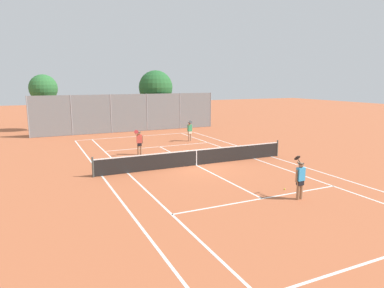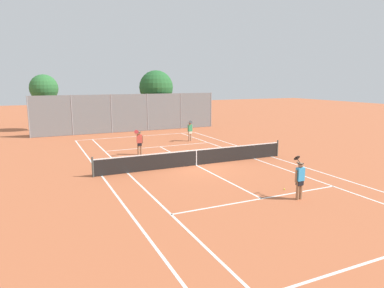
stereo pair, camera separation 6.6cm
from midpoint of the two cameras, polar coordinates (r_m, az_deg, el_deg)
name	(u,v)px [view 1 (the left image)]	position (r m, az deg, el deg)	size (l,w,h in m)	color
ground_plane	(196,165)	(20.26, 0.65, -3.58)	(120.00, 120.00, 0.00)	#B25B38
court_line_markings	(196,165)	(20.26, 0.65, -3.57)	(11.10, 23.90, 0.01)	silver
tennis_net	(196,157)	(20.14, 0.65, -2.17)	(12.00, 0.10, 1.07)	#474C47
player_near_side	(300,178)	(15.06, 17.46, -5.42)	(0.65, 0.74, 1.77)	#936B4C
player_far_left	(139,141)	(23.16, -8.85, 0.43)	(0.73, 0.72, 1.77)	#936B4C
player_far_right	(190,130)	(28.17, -0.43, 2.35)	(0.59, 0.80, 1.77)	tan
loose_tennis_ball_0	(200,141)	(28.02, 1.31, 0.45)	(0.07, 0.07, 0.07)	#D1DB33
loose_tennis_ball_1	(285,189)	(16.39, 15.06, -7.26)	(0.07, 0.07, 0.07)	#D1DB33
back_fence	(129,113)	(33.87, -10.43, 5.11)	(17.94, 0.08, 3.67)	gray
tree_behind_left	(43,89)	(36.61, -23.58, 8.33)	(2.67, 2.67, 5.53)	brown
tree_behind_right	(156,88)	(36.82, -6.05, 9.21)	(3.57, 3.57, 6.01)	brown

